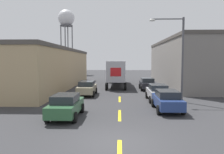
% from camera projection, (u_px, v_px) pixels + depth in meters
% --- Properties ---
extents(ground_plane, '(160.00, 160.00, 0.00)m').
position_uv_depth(ground_plane, '(120.00, 142.00, 10.31)').
color(ground_plane, '#333335').
extents(road_centerline, '(0.20, 16.10, 0.01)m').
position_uv_depth(road_centerline, '(120.00, 115.00, 15.44)').
color(road_centerline, yellow).
rests_on(road_centerline, ground_plane).
extents(warehouse_left, '(11.03, 26.42, 5.57)m').
position_uv_depth(warehouse_left, '(35.00, 68.00, 31.18)').
color(warehouse_left, tan).
rests_on(warehouse_left, ground_plane).
extents(warehouse_right, '(8.43, 23.64, 7.04)m').
position_uv_depth(warehouse_right, '(188.00, 63.00, 34.42)').
color(warehouse_right, slate).
rests_on(warehouse_right, ground_plane).
extents(semi_truck, '(2.75, 12.25, 3.78)m').
position_uv_depth(semi_truck, '(116.00, 71.00, 33.39)').
color(semi_truck, navy).
rests_on(semi_truck, ground_plane).
extents(parked_car_left_near, '(1.95, 4.27, 1.59)m').
position_uv_depth(parked_car_left_near, '(66.00, 105.00, 14.78)').
color(parked_car_left_near, '#2D5B38').
rests_on(parked_car_left_near, ground_plane).
extents(parked_car_right_near, '(1.95, 4.27, 1.59)m').
position_uv_depth(parked_car_right_near, '(167.00, 100.00, 16.78)').
color(parked_car_right_near, navy).
rests_on(parked_car_right_near, ground_plane).
extents(parked_car_right_far, '(1.95, 4.27, 1.59)m').
position_uv_depth(parked_car_right_far, '(147.00, 84.00, 28.83)').
color(parked_car_right_far, black).
rests_on(parked_car_right_far, ground_plane).
extents(parked_car_left_far, '(1.95, 4.27, 1.59)m').
position_uv_depth(parked_car_left_far, '(87.00, 88.00, 24.25)').
color(parked_car_left_far, tan).
rests_on(parked_car_left_far, ground_plane).
extents(parked_car_right_mid, '(1.95, 4.27, 1.59)m').
position_uv_depth(parked_car_right_mid, '(158.00, 92.00, 20.92)').
color(parked_car_right_mid, '#B2B2B7').
rests_on(parked_car_right_mid, ground_plane).
extents(water_tower, '(4.64, 4.64, 18.30)m').
position_uv_depth(water_tower, '(66.00, 19.00, 61.97)').
color(water_tower, '#47474C').
rests_on(water_tower, ground_plane).
extents(street_lamp, '(3.20, 0.32, 7.79)m').
position_uv_depth(street_lamp, '(178.00, 53.00, 20.03)').
color(street_lamp, '#4C4C51').
rests_on(street_lamp, ground_plane).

